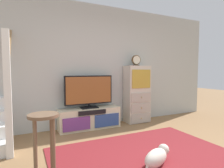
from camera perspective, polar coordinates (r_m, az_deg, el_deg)
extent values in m
cube|color=#B2B7B2|center=(4.27, -4.36, 5.65)|extent=(6.40, 0.12, 2.70)
cube|color=maroon|center=(2.89, 10.19, -21.09)|extent=(2.60, 1.80, 0.01)
cube|color=beige|center=(4.05, -6.96, -10.45)|extent=(1.31, 0.36, 0.44)
cube|color=#70387F|center=(3.79, -10.82, -12.05)|extent=(0.55, 0.02, 0.26)
cube|color=#2D4784|center=(4.00, -1.52, -11.13)|extent=(0.55, 0.02, 0.26)
cube|color=black|center=(3.83, -6.06, -8.74)|extent=(0.59, 0.02, 0.09)
cube|color=black|center=(4.01, -7.08, -7.19)|extent=(0.36, 0.22, 0.02)
cylinder|color=black|center=(4.00, -7.08, -6.60)|extent=(0.05, 0.05, 0.06)
cube|color=black|center=(3.96, -7.13, -1.82)|extent=(1.04, 0.05, 0.61)
cube|color=brown|center=(3.93, -6.99, -1.86)|extent=(0.99, 0.01, 0.56)
cube|color=beige|center=(4.49, 7.71, -3.07)|extent=(0.58, 0.34, 1.35)
cube|color=#ADA497|center=(4.45, 8.93, -10.41)|extent=(0.53, 0.02, 0.21)
sphere|color=olive|center=(4.43, 9.06, -10.46)|extent=(0.03, 0.03, 0.03)
cube|color=#ADA497|center=(4.39, 8.96, -7.27)|extent=(0.53, 0.02, 0.21)
sphere|color=olive|center=(4.38, 9.10, -7.31)|extent=(0.03, 0.03, 0.03)
cube|color=#ADA497|center=(4.35, 9.00, -4.06)|extent=(0.53, 0.02, 0.21)
sphere|color=olive|center=(4.33, 9.13, -4.09)|extent=(0.03, 0.03, 0.03)
cube|color=#B79333|center=(4.31, 9.06, 1.59)|extent=(0.49, 0.02, 0.43)
cube|color=#4C3823|center=(4.42, 7.43, 5.77)|extent=(0.13, 0.08, 0.02)
cylinder|color=brown|center=(4.42, 7.45, 7.38)|extent=(0.22, 0.04, 0.22)
cylinder|color=beige|center=(4.40, 7.63, 7.39)|extent=(0.19, 0.01, 0.19)
cube|color=white|center=(2.94, -29.49, -2.90)|extent=(0.09, 0.09, 1.80)
cube|color=#9E7547|center=(3.60, -29.21, 11.04)|extent=(0.06, 1.33, 0.99)
cylinder|color=brown|center=(2.25, -22.50, -19.04)|extent=(0.04, 0.04, 0.71)
cylinder|color=brown|center=(2.27, -17.51, -18.76)|extent=(0.04, 0.04, 0.71)
cylinder|color=brown|center=(2.43, -22.74, -17.34)|extent=(0.04, 0.04, 0.71)
cylinder|color=brown|center=(2.44, -18.15, -17.10)|extent=(0.04, 0.04, 0.71)
cylinder|color=brown|center=(2.23, -20.46, -9.09)|extent=(0.34, 0.34, 0.03)
ellipsoid|color=beige|center=(2.62, 13.41, -21.33)|extent=(0.48, 0.35, 0.22)
sphere|color=beige|center=(2.77, 15.62, -18.89)|extent=(0.15, 0.15, 0.15)
cylinder|color=beige|center=(2.47, 10.84, -23.78)|extent=(0.11, 0.07, 0.16)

